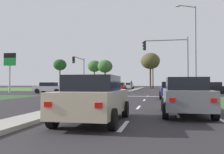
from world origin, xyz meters
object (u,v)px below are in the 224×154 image
Objects in this scene: car_black_fifth at (212,88)px; street_lamp_second at (194,45)px; pedestrian_at_median at (131,84)px; treeline_fifth at (153,63)px; car_blue_third at (171,90)px; car_red_seventh at (120,87)px; treeline_second at (94,66)px; traffic_signal_far_left at (80,68)px; treeline_near at (60,65)px; car_beige_near at (94,98)px; car_grey_second at (185,96)px; fuel_price_totem at (10,64)px; car_silver_sixth at (50,88)px; treeline_fourth at (150,61)px; car_white_fourth at (129,86)px; traffic_signal_near_right at (171,56)px; treeline_third at (105,66)px.

street_lamp_second reaches higher than car_black_fifth.
treeline_fifth is (3.31, 25.33, 5.67)m from pedestrian_at_median.
car_red_seventh is (-7.99, 22.83, 0.01)m from car_blue_third.
car_red_seventh is 0.51× the size of treeline_second.
car_red_seventh is 0.75× the size of traffic_signal_far_left.
pedestrian_at_median is at bearing 123.88° from street_lamp_second.
car_beige_near is at bearing -65.99° from treeline_near.
fuel_price_totem is at bearing 137.21° from car_grey_second.
treeline_near reaches higher than car_beige_near.
fuel_price_totem is (-18.64, 22.97, 3.34)m from car_beige_near.
car_beige_near is 2.45× the size of pedestrian_at_median.
car_silver_sixth is 7.04m from fuel_price_totem.
treeline_second is 17.40m from treeline_fifth.
car_silver_sixth is at bearing -0.47° from fuel_price_totem.
car_white_fourth is at bearing -128.07° from treeline_fourth.
treeline_second is at bearing 23.46° from treeline_near.
car_blue_third is 5.26m from traffic_signal_near_right.
fuel_price_totem is at bearing -90.47° from car_silver_sixth.
car_grey_second is 1.01× the size of car_silver_sixth.
traffic_signal_near_right is at bearing 89.03° from car_grey_second.
treeline_third reaches higher than car_red_seventh.
street_lamp_second is 1.27× the size of treeline_second.
traffic_signal_near_right reaches higher than car_black_fifth.
car_black_fifth is 0.44× the size of treeline_fourth.
car_black_fifth is (13.83, -25.80, 0.00)m from car_white_fourth.
traffic_signal_far_left is (-13.30, 15.20, 3.13)m from car_blue_third.
car_black_fifth is 14.59m from pedestrian_at_median.
street_lamp_second is at bearing -4.35° from fuel_price_totem.
car_silver_sixth is at bearing 149.14° from car_blue_third.
traffic_signal_far_left is at bearing 131.19° from car_blue_third.
car_beige_near is 34.17m from pedestrian_at_median.
treeline_near is (-34.75, 32.23, 5.90)m from car_black_fifth.
treeline_third is 13.13m from treeline_fourth.
car_blue_third is 0.52× the size of treeline_second.
car_grey_second is at bearing -122.71° from pedestrian_at_median.
street_lamp_second is 36.77m from treeline_fourth.
traffic_signal_far_left is (-19.15, 3.49, 3.11)m from car_black_fifth.
car_grey_second is at bearing -62.17° from treeline_near.
car_beige_near is 18.15m from traffic_signal_near_right.
treeline_third is at bearing 69.11° from pedestrian_at_median.
fuel_price_totem reaches higher than car_silver_sixth.
car_white_fourth is at bearing -46.28° from treeline_third.
car_beige_near is 13.88m from car_blue_third.
traffic_signal_near_right is 44.93m from treeline_third.
fuel_price_totem is (-22.25, 5.51, -0.02)m from traffic_signal_near_right.
car_blue_third is 0.51× the size of treeline_fifth.
car_black_fifth is 33.97m from treeline_fourth.
car_grey_second is 25.76m from car_silver_sixth.
car_beige_near is at bearing -142.10° from car_grey_second.
traffic_signal_near_right reaches higher than car_grey_second.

